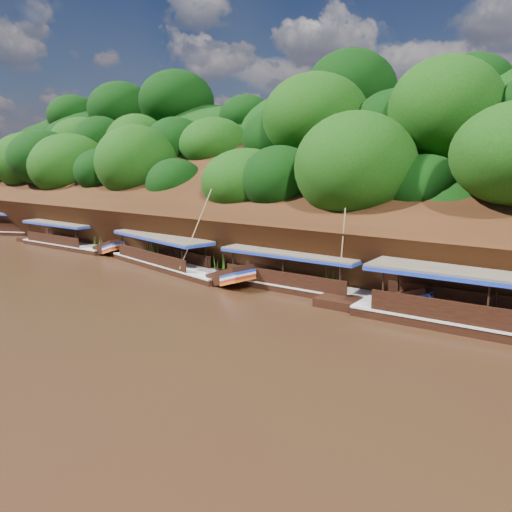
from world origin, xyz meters
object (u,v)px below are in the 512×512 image
at_px(boat_3, 71,243).
at_px(boat_4, 12,229).
at_px(boat_2, 173,263).
at_px(boat_1, 311,284).

height_order(boat_3, boat_4, boat_4).
xyz_separation_m(boat_2, boat_3, (-13.80, 0.65, -0.02)).
relative_size(boat_3, boat_4, 1.01).
bearing_deg(boat_4, boat_1, -28.05).
bearing_deg(boat_1, boat_2, -178.65).
relative_size(boat_1, boat_2, 0.90).
distance_m(boat_2, boat_3, 13.81).
xyz_separation_m(boat_3, boat_4, (-12.57, 1.08, 0.02)).
distance_m(boat_1, boat_2, 10.90).
relative_size(boat_1, boat_3, 1.06).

